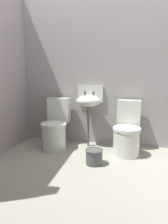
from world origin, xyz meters
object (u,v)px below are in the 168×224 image
toilet_right (127,132)px  sink (89,101)px  bucket (94,156)px  toilet_left (55,128)px

toilet_right → sink: (-0.63, 0.19, 0.43)m
toilet_right → bucket: size_ratio=3.28×
bucket → toilet_right: bearing=50.6°
toilet_right → bucket: toilet_right is taller
toilet_left → toilet_right: bearing=177.7°
toilet_left → sink: (0.51, 0.19, 0.43)m
sink → toilet_left: bearing=-159.6°
toilet_left → sink: size_ratio=0.79×
toilet_left → toilet_right: (1.13, 0.00, 0.00)m
toilet_left → sink: bearing=-161.9°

